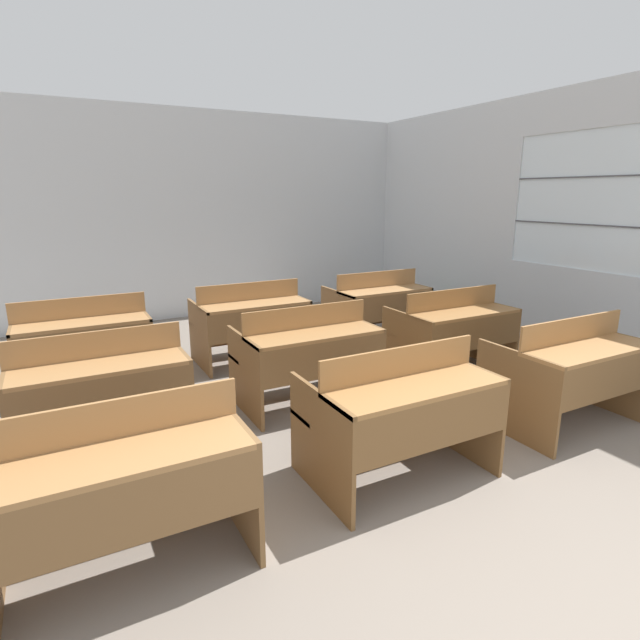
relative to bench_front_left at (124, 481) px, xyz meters
name	(u,v)px	position (x,y,z in m)	size (l,w,h in m)	color
wall_back	(195,216)	(1.77, 5.19, 1.04)	(6.96, 0.06, 3.02)	silver
wall_right_with_window	(547,223)	(5.21, 1.80, 1.02)	(0.06, 6.79, 3.02)	silver
bench_front_left	(124,481)	(0.00, 0.00, 0.00)	(1.18, 0.79, 0.89)	brown
bench_front_center	(401,410)	(1.70, 0.03, 0.00)	(1.18, 0.79, 0.89)	brown
bench_front_right	(570,369)	(3.37, 0.01, 0.00)	(1.18, 0.79, 0.89)	brown
bench_second_left	(101,388)	(0.02, 1.36, 0.00)	(1.18, 0.79, 0.89)	brown
bench_second_center	(308,353)	(1.70, 1.38, 0.00)	(1.18, 0.79, 0.89)	brown
bench_second_right	(453,329)	(3.39, 1.37, 0.00)	(1.18, 0.79, 0.89)	brown
bench_third_left	(84,341)	(-0.01, 2.73, 0.00)	(1.18, 0.79, 0.89)	brown
bench_third_center	(251,320)	(1.68, 2.73, 0.00)	(1.18, 0.79, 0.89)	brown
bench_third_right	(378,305)	(3.38, 2.72, 0.00)	(1.18, 0.79, 0.89)	brown
wastepaper_bin	(433,306)	(4.91, 3.43, -0.31)	(0.25, 0.25, 0.31)	#1E6B33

